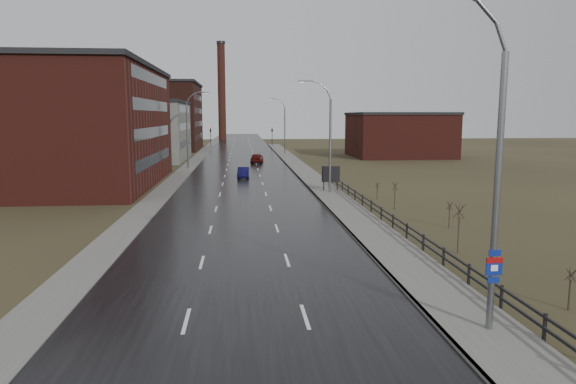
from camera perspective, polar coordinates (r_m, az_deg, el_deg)
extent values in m
plane|color=#2D2819|center=(16.94, -4.51, -19.18)|extent=(320.00, 320.00, 0.00)
cube|color=black|center=(75.42, -5.10, 2.48)|extent=(14.00, 300.00, 0.06)
cube|color=#595651|center=(51.35, 4.62, -0.25)|extent=(3.20, 180.00, 0.18)
cube|color=slate|center=(51.12, 2.94, -0.28)|extent=(0.16, 180.00, 0.18)
cube|color=#595651|center=(75.85, -11.31, 2.41)|extent=(2.40, 260.00, 0.12)
cube|color=#471914|center=(63.56, -24.56, 6.49)|extent=(22.00, 28.00, 13.00)
cube|color=black|center=(63.77, -24.94, 12.55)|extent=(22.44, 28.56, 0.50)
cube|color=black|center=(61.02, -14.57, 3.64)|extent=(0.06, 22.40, 1.20)
cube|color=black|center=(60.85, -14.67, 6.45)|extent=(0.06, 22.40, 1.20)
cube|color=black|center=(60.84, -14.78, 9.27)|extent=(0.06, 22.40, 1.20)
cube|color=black|center=(60.97, -14.89, 12.09)|extent=(0.06, 22.40, 1.20)
cube|color=slate|center=(94.76, -16.19, 6.41)|extent=(16.00, 20.00, 10.00)
cube|color=black|center=(94.75, -16.32, 9.58)|extent=(16.32, 20.40, 0.50)
cube|color=black|center=(93.66, -11.32, 5.34)|extent=(0.06, 16.00, 1.20)
cube|color=black|center=(93.56, -11.38, 7.17)|extent=(0.06, 16.00, 1.20)
cube|color=black|center=(93.55, -11.43, 9.01)|extent=(0.06, 16.00, 1.20)
cube|color=#331611|center=(125.12, -15.91, 7.99)|extent=(26.00, 24.00, 15.00)
cube|color=black|center=(125.34, -16.05, 11.53)|extent=(26.52, 24.48, 0.50)
cube|color=black|center=(123.51, -9.86, 6.09)|extent=(0.06, 19.20, 1.20)
cube|color=black|center=(123.42, -9.90, 7.49)|extent=(0.06, 19.20, 1.20)
cube|color=black|center=(123.42, -9.93, 8.88)|extent=(0.06, 19.20, 1.20)
cube|color=black|center=(123.48, -9.97, 10.27)|extent=(0.06, 19.20, 1.20)
cube|color=#471914|center=(101.74, 12.26, 6.11)|extent=(18.00, 16.00, 8.00)
cube|color=black|center=(101.67, 12.33, 8.50)|extent=(18.36, 16.32, 0.50)
cylinder|color=#331611|center=(165.27, -7.38, 10.88)|extent=(2.40, 2.40, 30.00)
cylinder|color=black|center=(166.64, -7.48, 16.14)|extent=(2.70, 2.70, 0.80)
cylinder|color=slate|center=(19.41, 22.17, -0.62)|extent=(0.24, 0.24, 10.00)
cylinder|color=slate|center=(19.29, 22.58, 15.61)|extent=(0.57, 0.14, 1.12)
cylinder|color=slate|center=(19.18, 21.21, 18.20)|extent=(0.91, 0.14, 0.91)
cube|color=navy|center=(19.69, 22.01, -6.29)|extent=(0.45, 0.04, 0.22)
cube|color=navy|center=(19.82, 21.93, -7.69)|extent=(0.60, 0.04, 0.65)
cube|color=maroon|center=(19.75, 21.98, -7.05)|extent=(0.60, 0.04, 0.20)
cube|color=navy|center=(19.96, 21.85, -9.07)|extent=(0.45, 0.04, 0.22)
cube|color=silver|center=(19.81, 21.95, -7.84)|extent=(0.26, 0.02, 0.22)
cylinder|color=slate|center=(51.88, 4.71, 5.01)|extent=(0.24, 0.24, 9.50)
cylinder|color=slate|center=(51.80, 4.59, 10.71)|extent=(0.51, 0.14, 0.98)
cylinder|color=slate|center=(51.75, 4.07, 11.51)|extent=(0.81, 0.14, 0.81)
cylinder|color=slate|center=(51.67, 3.28, 12.05)|extent=(0.98, 0.14, 0.51)
cylinder|color=slate|center=(51.56, 2.33, 12.25)|extent=(1.01, 0.14, 0.14)
cube|color=slate|center=(51.47, 1.56, 12.21)|extent=(0.70, 0.28, 0.18)
cube|color=silver|center=(51.47, 1.55, 12.10)|extent=(0.50, 0.20, 0.04)
cylinder|color=slate|center=(77.48, -11.11, 6.02)|extent=(0.24, 0.24, 9.50)
cylinder|color=slate|center=(77.43, -11.10, 9.83)|extent=(0.51, 0.14, 0.98)
cylinder|color=slate|center=(77.40, -10.75, 10.37)|extent=(0.81, 0.14, 0.81)
cylinder|color=slate|center=(77.36, -10.23, 10.74)|extent=(0.98, 0.14, 0.51)
cylinder|color=slate|center=(77.30, -9.60, 10.88)|extent=(1.01, 0.14, 0.14)
cube|color=slate|center=(77.25, -9.08, 10.86)|extent=(0.70, 0.28, 0.18)
cube|color=silver|center=(77.24, -9.08, 10.78)|extent=(0.50, 0.20, 0.04)
cylinder|color=slate|center=(105.43, -0.36, 6.78)|extent=(0.24, 0.24, 9.50)
cylinder|color=slate|center=(105.39, -0.45, 9.59)|extent=(0.51, 0.14, 0.98)
cylinder|color=slate|center=(105.37, -0.72, 9.97)|extent=(0.81, 0.14, 0.81)
cylinder|color=slate|center=(105.33, -1.11, 10.23)|extent=(0.98, 0.14, 0.51)
cylinder|color=slate|center=(105.28, -1.58, 10.32)|extent=(1.01, 0.14, 0.14)
cube|color=slate|center=(105.24, -1.96, 10.29)|extent=(0.70, 0.28, 0.18)
cube|color=silver|center=(105.23, -1.96, 10.24)|extent=(0.50, 0.20, 0.04)
cube|color=black|center=(20.45, 26.61, -13.40)|extent=(0.10, 0.10, 1.10)
cube|color=black|center=(22.87, 22.61, -10.83)|extent=(0.10, 0.10, 1.10)
cube|color=black|center=(25.42, 19.45, -8.73)|extent=(0.10, 0.10, 1.10)
cube|color=black|center=(28.06, 16.89, -7.00)|extent=(0.10, 0.10, 1.10)
cube|color=black|center=(30.76, 14.80, -5.55)|extent=(0.10, 0.10, 1.10)
cube|color=black|center=(33.52, 13.05, -4.34)|extent=(0.10, 0.10, 1.10)
cube|color=black|center=(36.31, 11.58, -3.31)|extent=(0.10, 0.10, 1.10)
cube|color=black|center=(39.13, 10.32, -2.43)|extent=(0.10, 0.10, 1.10)
cube|color=black|center=(41.98, 9.23, -1.66)|extent=(0.10, 0.10, 1.10)
cube|color=black|center=(44.85, 8.28, -0.99)|extent=(0.10, 0.10, 1.10)
cube|color=black|center=(47.74, 7.45, -0.40)|extent=(0.10, 0.10, 1.10)
cube|color=black|center=(50.63, 6.71, 0.12)|extent=(0.10, 0.10, 1.10)
cube|color=black|center=(53.54, 6.05, 0.58)|extent=(0.10, 0.10, 1.10)
cube|color=black|center=(56.46, 5.46, 1.00)|extent=(0.10, 0.10, 1.10)
cube|color=black|center=(59.39, 4.93, 1.37)|extent=(0.10, 0.10, 1.10)
cube|color=black|center=(35.76, 11.83, -2.84)|extent=(0.08, 53.00, 0.10)
cube|color=black|center=(35.84, 11.81, -3.47)|extent=(0.08, 53.00, 0.10)
cylinder|color=#382D23|center=(24.13, 28.80, -9.99)|extent=(0.08, 0.08, 1.29)
cylinder|color=#382D23|center=(23.92, 29.04, -8.06)|extent=(0.04, 0.44, 0.52)
cylinder|color=#382D23|center=(23.94, 28.91, -8.04)|extent=(0.42, 0.17, 0.52)
cylinder|color=#382D23|center=(23.90, 28.82, -8.06)|extent=(0.26, 0.38, 0.53)
cylinder|color=#382D23|center=(23.85, 28.90, -8.10)|extent=(0.26, 0.38, 0.53)
cylinder|color=#382D23|center=(23.87, 29.04, -8.10)|extent=(0.42, 0.17, 0.52)
cylinder|color=#382D23|center=(31.09, 18.41, -4.57)|extent=(0.08, 0.08, 2.15)
cylinder|color=#382D23|center=(30.84, 18.62, -2.03)|extent=(0.04, 0.72, 0.85)
cylinder|color=#382D23|center=(30.87, 18.52, -2.01)|extent=(0.68, 0.27, 0.85)
cylinder|color=#382D23|center=(30.83, 18.44, -2.02)|extent=(0.40, 0.61, 0.86)
cylinder|color=#382D23|center=(30.78, 18.49, -2.04)|extent=(0.40, 0.61, 0.86)
cylinder|color=#382D23|center=(30.78, 18.59, -2.05)|extent=(0.68, 0.27, 0.85)
cylinder|color=#382D23|center=(37.97, 17.48, -2.81)|extent=(0.08, 0.08, 1.38)
cylinder|color=#382D23|center=(37.83, 17.61, -1.47)|extent=(0.04, 0.47, 0.55)
cylinder|color=#382D23|center=(37.86, 17.54, -1.46)|extent=(0.45, 0.18, 0.56)
cylinder|color=#382D23|center=(37.82, 17.47, -1.47)|extent=(0.27, 0.40, 0.57)
cylinder|color=#382D23|center=(37.76, 17.50, -1.48)|extent=(0.27, 0.40, 0.57)
cylinder|color=#382D23|center=(37.77, 17.59, -1.49)|extent=(0.45, 0.18, 0.56)
cylinder|color=#382D23|center=(44.04, 11.77, -0.84)|extent=(0.08, 0.08, 1.74)
cylinder|color=#382D23|center=(43.89, 11.88, 0.62)|extent=(0.04, 0.59, 0.69)
cylinder|color=#382D23|center=(43.93, 11.82, 0.63)|extent=(0.56, 0.22, 0.70)
cylinder|color=#382D23|center=(43.90, 11.76, 0.62)|extent=(0.33, 0.50, 0.70)
cylinder|color=#382D23|center=(43.84, 11.78, 0.61)|extent=(0.33, 0.50, 0.70)
cylinder|color=#382D23|center=(43.84, 11.85, 0.61)|extent=(0.56, 0.22, 0.70)
cylinder|color=#382D23|center=(49.12, 9.88, -0.14)|extent=(0.08, 0.08, 1.21)
cylinder|color=#382D23|center=(49.02, 9.96, 0.77)|extent=(0.04, 0.42, 0.49)
cylinder|color=#382D23|center=(49.06, 9.90, 0.77)|extent=(0.40, 0.16, 0.49)
cylinder|color=#382D23|center=(49.03, 9.84, 0.77)|extent=(0.24, 0.35, 0.50)
cylinder|color=#382D23|center=(48.97, 9.86, 0.76)|extent=(0.24, 0.35, 0.50)
cylinder|color=#382D23|center=(48.97, 9.93, 0.76)|extent=(0.40, 0.16, 0.49)
cube|color=black|center=(53.37, 3.99, 0.96)|extent=(0.10, 0.10, 1.80)
cube|color=black|center=(53.62, 5.51, 0.98)|extent=(0.10, 0.10, 1.80)
cube|color=silver|center=(53.32, 4.77, 2.00)|extent=(1.80, 0.08, 1.55)
cube|color=black|center=(53.28, 4.78, 2.00)|extent=(1.90, 0.04, 1.65)
cylinder|color=black|center=(135.34, -8.60, 6.15)|extent=(0.16, 0.16, 5.20)
imported|color=black|center=(135.28, -8.62, 7.06)|extent=(0.58, 2.73, 1.10)
sphere|color=#FF190C|center=(135.12, -8.62, 7.19)|extent=(0.18, 0.18, 0.18)
cylinder|color=black|center=(135.36, -1.78, 6.24)|extent=(0.16, 0.16, 5.20)
imported|color=black|center=(135.29, -1.78, 7.15)|extent=(0.58, 2.73, 1.10)
sphere|color=#FF190C|center=(135.13, -1.78, 7.28)|extent=(0.18, 0.18, 0.18)
imported|color=#0C0B37|center=(65.25, -4.98, 2.12)|extent=(1.59, 4.15, 1.35)
imported|color=#480C0C|center=(85.97, -3.47, 3.76)|extent=(2.48, 5.03, 1.65)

